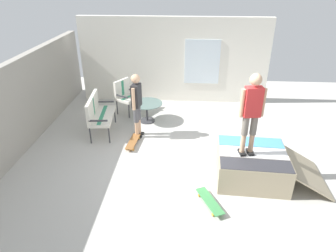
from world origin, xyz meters
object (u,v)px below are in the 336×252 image
Objects in this scene: patio_bench at (98,112)px; patio_chair_near_house at (125,93)px; person_skater at (252,110)px; person_watching at (137,101)px; skate_ramp at (253,165)px; skateboard_spare at (210,201)px; skateboard_by_bench at (133,142)px; patio_table at (147,108)px.

patio_chair_near_house is at bearing -18.77° from patio_bench.
person_watching is at bearing 55.92° from person_skater.
skate_ramp is at bearing -75.12° from person_skater.
patio_bench reaches higher than skateboard_spare.
person_watching reaches higher than skateboard_spare.
skate_ramp is 2.78× the size of skateboard_by_bench.
person_watching reaches higher than skate_ramp.
patio_table is 0.53× the size of person_watching.
patio_bench and patio_chair_near_house have the same top height.
skate_ramp is at bearing -113.01° from skateboard_by_bench.
patio_bench is (1.75, 3.75, 0.31)m from skate_ramp.
patio_table is 3.82m from skateboard_spare.
patio_table is 3.68m from person_skater.
skate_ramp is 1.75× the size of patio_bench.
skateboard_spare is (-4.04, -2.35, -0.53)m from patio_chair_near_house.
patio_table is (0.76, -1.19, -0.21)m from patio_bench.
person_skater is at bearing -137.37° from patio_table.
patio_table is 0.54× the size of person_skater.
skate_ramp is 2.22× the size of patio_chair_near_house.
person_skater is at bearing -40.16° from skateboard_spare.
skateboard_spare is (-2.09, -1.80, 0.00)m from skateboard_by_bench.
patio_chair_near_house is 1.26× the size of skateboard_spare.
patio_chair_near_house reaches higher than skateboard_spare.
skate_ramp is 1.29m from person_skater.
skateboard_spare is at bearing -154.77° from patio_table.
patio_bench is at bearing 83.56° from person_watching.
patio_chair_near_house is at bearing 46.55° from skate_ramp.
skateboard_spare is at bearing -149.78° from patio_chair_near_house.
patio_bench is 1.43m from patio_table.
patio_table is at bearing -7.68° from skateboard_by_bench.
person_watching is (-0.88, 0.12, 0.58)m from patio_table.
skate_ramp is 3.58m from patio_table.
person_skater is at bearing 104.88° from skate_ramp.
skate_ramp is at bearing -121.33° from person_watching.
person_watching is at bearing 34.32° from skateboard_spare.
patio_bench is at bearing 59.80° from skateboard_by_bench.
person_watching is 3.22m from skateboard_spare.
person_skater is 3.19m from skateboard_by_bench.
skate_ramp is at bearing -45.14° from skateboard_spare.
person_watching is 1.01× the size of person_skater.
patio_chair_near_house is 0.60× the size of person_watching.
skate_ramp is 2.52× the size of patio_table.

